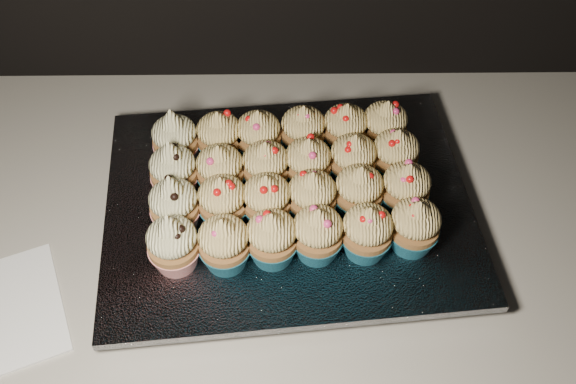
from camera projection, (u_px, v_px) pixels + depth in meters
name	position (u px, v px, depth m)	size (l,w,h in m)	color
cabinet	(171.00, 367.00, 1.23)	(2.40, 0.60, 0.86)	black
worktop	(125.00, 227.00, 0.89)	(2.44, 0.64, 0.04)	beige
baking_tray	(288.00, 210.00, 0.87)	(0.44, 0.34, 0.02)	black
foil_lining	(288.00, 203.00, 0.85)	(0.48, 0.37, 0.01)	silver
cupcake_0	(173.00, 243.00, 0.75)	(0.06, 0.06, 0.10)	red
cupcake_1	(224.00, 243.00, 0.76)	(0.06, 0.06, 0.08)	#1C6984
cupcake_2	(272.00, 238.00, 0.76)	(0.06, 0.06, 0.08)	#1C6984
cupcake_3	(318.00, 234.00, 0.77)	(0.06, 0.06, 0.08)	#1C6984
cupcake_4	(367.00, 232.00, 0.77)	(0.06, 0.06, 0.08)	#1C6984
cupcake_5	(414.00, 226.00, 0.77)	(0.06, 0.06, 0.08)	#1C6984
cupcake_6	(174.00, 205.00, 0.79)	(0.06, 0.06, 0.10)	red
cupcake_7	(223.00, 202.00, 0.80)	(0.06, 0.06, 0.08)	#1C6984
cupcake_8	(267.00, 200.00, 0.80)	(0.06, 0.06, 0.08)	#1C6984
cupcake_9	(312.00, 197.00, 0.80)	(0.06, 0.06, 0.08)	#1C6984
cupcake_10	(359.00, 192.00, 0.81)	(0.06, 0.06, 0.08)	#1C6984
cupcake_11	(406.00, 189.00, 0.81)	(0.06, 0.06, 0.08)	#1C6984
cupcake_12	(174.00, 171.00, 0.83)	(0.06, 0.06, 0.10)	red
cupcake_13	(220.00, 171.00, 0.83)	(0.06, 0.06, 0.08)	#1C6984
cupcake_14	(266.00, 167.00, 0.84)	(0.06, 0.06, 0.08)	#1C6984
cupcake_15	(308.00, 164.00, 0.84)	(0.06, 0.06, 0.08)	#1C6984
cupcake_16	(353.00, 160.00, 0.84)	(0.06, 0.06, 0.08)	#1C6984
cupcake_17	(395.00, 155.00, 0.85)	(0.06, 0.06, 0.08)	#1C6984
cupcake_18	(175.00, 139.00, 0.87)	(0.06, 0.06, 0.10)	red
cupcake_19	(220.00, 137.00, 0.87)	(0.06, 0.06, 0.08)	#1C6984
cupcake_20	(259.00, 136.00, 0.87)	(0.06, 0.06, 0.08)	#1C6984
cupcake_21	(303.00, 131.00, 0.88)	(0.06, 0.06, 0.08)	#1C6984
cupcake_22	(345.00, 129.00, 0.88)	(0.06, 0.06, 0.08)	#1C6984
cupcake_23	(384.00, 126.00, 0.88)	(0.06, 0.06, 0.08)	#1C6984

